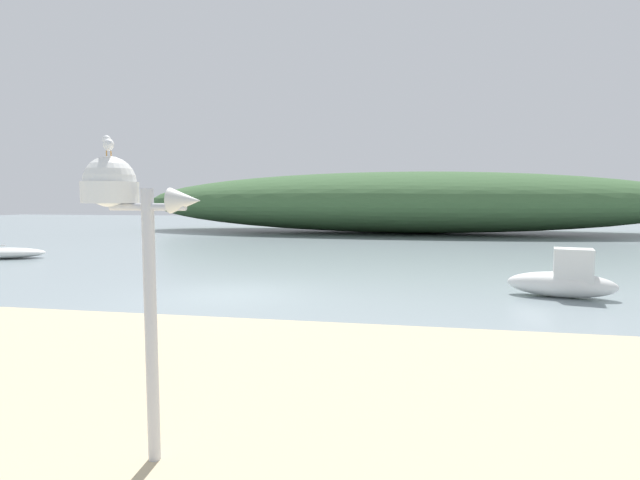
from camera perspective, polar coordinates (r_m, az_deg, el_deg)
ground_plane at (r=14.83m, az=-9.89°, el=-6.08°), size 120.00×120.00×0.00m
beach_sand at (r=8.09m, az=-31.01°, el=-15.29°), size 44.00×9.00×0.20m
distant_hill at (r=41.02m, az=9.72°, el=4.26°), size 44.02×12.49×4.86m
mast_structure at (r=5.18m, az=-21.51°, el=3.18°), size 1.19×0.53×2.99m
seagull_on_radar at (r=5.29m, az=-22.95°, el=10.07°), size 0.23×0.24×0.20m
motorboat_far_right at (r=15.65m, az=26.02°, el=-4.05°), size 2.98×1.55×1.39m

